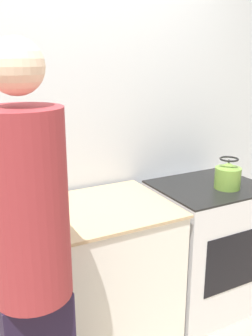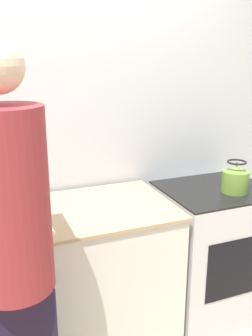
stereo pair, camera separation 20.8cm
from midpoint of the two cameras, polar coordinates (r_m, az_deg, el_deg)
The scene contains 7 objects.
wall_back at distance 2.43m, azimuth -7.48°, elevation 6.08°, with size 8.00×0.05×2.60m.
counter at distance 2.32m, azimuth -13.17°, elevation -17.72°, with size 1.82×0.69×0.89m.
oven at distance 2.73m, azimuth 15.17°, elevation -12.10°, with size 0.70×0.60×0.91m.
person at distance 1.53m, azimuth -12.85°, elevation -13.05°, with size 0.34×0.58×1.81m.
cutting_board at distance 1.96m, azimuth -13.46°, elevation -9.16°, with size 0.34×0.21×0.02m.
knife at distance 1.97m, azimuth -12.79°, elevation -8.67°, with size 0.23×0.11×0.01m.
kettle at distance 2.49m, azimuth 18.65°, elevation -1.64°, with size 0.17×0.17×0.20m.
Camera 2 is at (-0.49, -1.62, 1.74)m, focal length 40.00 mm.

